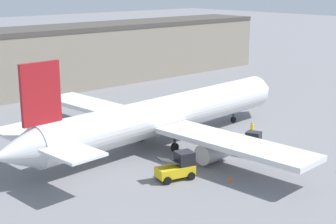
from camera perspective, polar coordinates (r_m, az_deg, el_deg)
ground_plane at (r=56.14m, az=0.00°, el=-3.42°), size 400.00×400.00×0.00m
terminal_building at (r=84.82m, az=-12.94°, el=5.78°), size 86.98×10.49×10.00m
airplane at (r=54.62m, az=-0.68°, el=-0.47°), size 39.99×36.76×10.57m
ground_crew_worker at (r=58.57m, az=9.28°, el=-1.88°), size 0.39×0.39×1.78m
baggage_tug at (r=53.22m, az=9.25°, el=-3.51°), size 3.08×2.63×2.13m
belt_loader_truck at (r=45.85m, az=1.10°, el=-6.09°), size 3.68×2.55×2.43m
safety_cone_far at (r=45.77m, az=6.98°, el=-7.38°), size 0.36×0.36×0.55m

